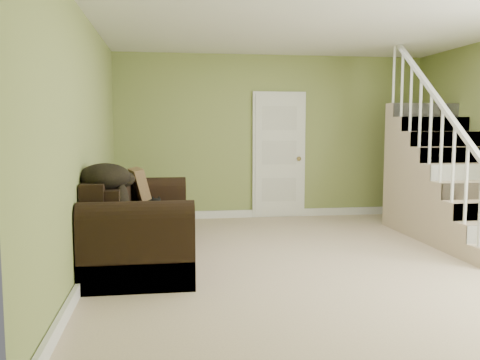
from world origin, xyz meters
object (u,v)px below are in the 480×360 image
object	(u,v)px
side_table	(134,209)
banana	(148,221)
cat	(154,207)
sofa	(138,228)

from	to	relation	value
side_table	banana	xyz separation A→B (m)	(0.27, -2.12, 0.22)
side_table	cat	bearing A→B (deg)	-79.26
sofa	side_table	size ratio (longest dim) A/B	2.77
side_table	cat	size ratio (longest dim) A/B	1.77
side_table	banana	bearing A→B (deg)	-82.86
side_table	cat	xyz separation A→B (m)	(0.31, -1.65, 0.28)
side_table	banana	world-z (taller)	side_table
sofa	cat	world-z (taller)	sofa
sofa	side_table	bearing A→B (deg)	94.92
banana	sofa	bearing A→B (deg)	66.27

